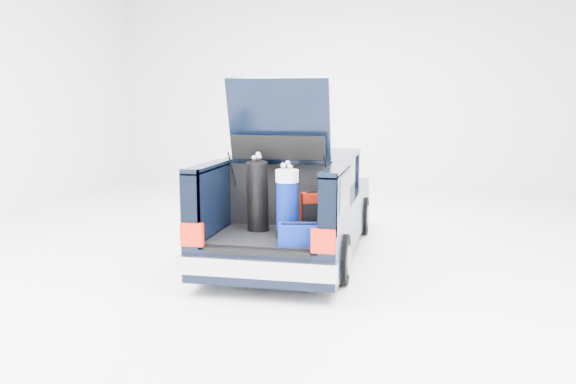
% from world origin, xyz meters
% --- Properties ---
extents(ground, '(14.00, 14.00, 0.00)m').
position_xyz_m(ground, '(0.00, 0.00, 0.00)').
color(ground, white).
rests_on(ground, ground).
extents(car, '(1.87, 4.65, 2.47)m').
position_xyz_m(car, '(-0.00, 0.11, 0.67)').
color(car, black).
rests_on(car, ground).
extents(red_suitcase, '(0.37, 0.31, 0.53)m').
position_xyz_m(red_suitcase, '(0.50, -1.31, 0.85)').
color(red_suitcase, '#730E03').
rests_on(red_suitcase, car).
extents(black_golf_bag, '(0.31, 0.39, 0.97)m').
position_xyz_m(black_golf_bag, '(-0.21, -1.29, 1.04)').
color(black_golf_bag, black).
rests_on(black_golf_bag, car).
extents(blue_golf_bag, '(0.32, 0.32, 0.91)m').
position_xyz_m(blue_golf_bag, '(0.21, -1.54, 1.01)').
color(blue_golf_bag, black).
rests_on(blue_golf_bag, car).
extents(blue_duffel, '(0.53, 0.40, 0.25)m').
position_xyz_m(blue_duffel, '(0.43, -1.87, 0.71)').
color(blue_duffel, navy).
rests_on(blue_duffel, car).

